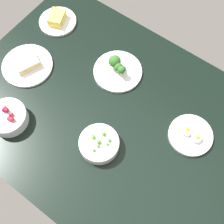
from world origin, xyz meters
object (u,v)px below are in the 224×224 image
object	(u,v)px
plate_broccoli	(117,69)
plate_sandwich	(27,65)
plate_eggs	(191,135)
bowl_peas	(99,144)
bowl_berries	(8,117)
plate_cheese	(57,20)

from	to	relation	value
plate_broccoli	plate_sandwich	xyz separation A→B (cm)	(-32.81, -20.66, -0.62)
plate_eggs	bowl_peas	bearing A→B (deg)	-137.11
bowl_peas	plate_sandwich	size ratio (longest dim) A/B	0.70
bowl_berries	plate_sandwich	size ratio (longest dim) A/B	0.70
plate_eggs	bowl_berries	size ratio (longest dim) A/B	1.12
plate_eggs	bowl_berries	distance (cm)	70.80
plate_broccoli	bowl_berries	world-z (taller)	plate_broccoli
plate_eggs	plate_sandwich	bearing A→B (deg)	-169.27
plate_eggs	plate_cheese	size ratio (longest dim) A/B	0.99
plate_broccoli	bowl_peas	size ratio (longest dim) A/B	1.36
plate_cheese	bowl_berries	size ratio (longest dim) A/B	1.13
plate_eggs	bowl_peas	size ratio (longest dim) A/B	1.12
plate_cheese	bowl_berries	bearing A→B (deg)	-70.72
bowl_peas	plate_eggs	bearing A→B (deg)	42.89
plate_cheese	bowl_berries	distance (cm)	51.69
plate_cheese	plate_sandwich	size ratio (longest dim) A/B	0.79
plate_eggs	plate_cheese	bearing A→B (deg)	170.99
plate_eggs	plate_cheese	world-z (taller)	plate_cheese
bowl_peas	bowl_berries	xyz separation A→B (cm)	(-34.90, -12.51, 0.44)
plate_sandwich	plate_broccoli	bearing A→B (deg)	32.20
plate_broccoli	plate_eggs	bearing A→B (deg)	-9.90
plate_eggs	bowl_berries	bearing A→B (deg)	-149.00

